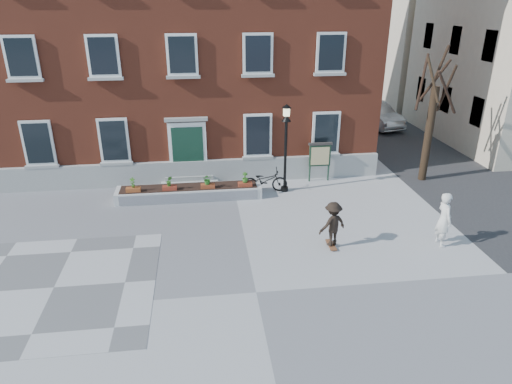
{
  "coord_description": "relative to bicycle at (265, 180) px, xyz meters",
  "views": [
    {
      "loc": [
        -1.41,
        -11.11,
        8.04
      ],
      "look_at": [
        0.5,
        4.0,
        1.5
      ],
      "focal_mm": 32.0,
      "sensor_mm": 36.0,
      "label": 1
    }
  ],
  "objects": [
    {
      "name": "ground",
      "position": [
        -1.34,
        -7.49,
        -0.53
      ],
      "size": [
        100.0,
        100.0,
        0.0
      ],
      "primitive_type": "plane",
      "color": "#9B9C9E",
      "rests_on": "ground"
    },
    {
      "name": "notice_board",
      "position": [
        2.72,
        0.96,
        0.74
      ],
      "size": [
        1.1,
        0.16,
        1.87
      ],
      "color": "#193321",
      "rests_on": "ground"
    },
    {
      "name": "planter_assembly",
      "position": [
        -3.33,
        -0.32,
        -0.22
      ],
      "size": [
        6.2,
        1.12,
        1.15
      ],
      "color": "silver",
      "rests_on": "ground"
    },
    {
      "name": "bicycle",
      "position": [
        0.0,
        0.0,
        0.0
      ],
      "size": [
        2.04,
        0.82,
        1.05
      ],
      "primitive_type": "imported",
      "rotation": [
        0.0,
        0.0,
        1.51
      ],
      "color": "black",
      "rests_on": "ground"
    },
    {
      "name": "bare_tree",
      "position": [
        7.67,
        0.52,
        2.27
      ],
      "size": [
        1.83,
        1.83,
        6.16
      ],
      "color": "#2F2115",
      "rests_on": "ground"
    },
    {
      "name": "bystander",
      "position": [
        5.44,
        -5.48,
        0.46
      ],
      "size": [
        0.48,
        0.72,
        1.96
      ],
      "primitive_type": "imported",
      "rotation": [
        0.0,
        0.0,
        1.59
      ],
      "color": "silver",
      "rests_on": "ground"
    },
    {
      "name": "side_street",
      "position": [
        16.66,
        12.29,
        6.5
      ],
      "size": [
        15.2,
        36.0,
        14.5
      ],
      "color": "#333335",
      "rests_on": "ground"
    },
    {
      "name": "lamp_post",
      "position": [
        0.89,
        -0.05,
        2.01
      ],
      "size": [
        0.4,
        0.4,
        3.93
      ],
      "color": "black",
      "rests_on": "ground"
    },
    {
      "name": "brick_building",
      "position": [
        -3.34,
        6.48,
        5.78
      ],
      "size": [
        18.4,
        10.85,
        12.6
      ],
      "color": "brown",
      "rests_on": "ground"
    },
    {
      "name": "parked_car",
      "position": [
        8.88,
        10.23,
        0.28
      ],
      "size": [
        2.78,
        5.15,
        1.61
      ],
      "primitive_type": "imported",
      "rotation": [
        0.0,
        0.0,
        0.23
      ],
      "color": "silver",
      "rests_on": "ground"
    },
    {
      "name": "checker_patch",
      "position": [
        -7.34,
        -6.49,
        -0.52
      ],
      "size": [
        6.0,
        6.0,
        0.01
      ],
      "primitive_type": "cube",
      "color": "#5C5C5F",
      "rests_on": "ground"
    },
    {
      "name": "skateboarder",
      "position": [
        1.6,
        -5.14,
        0.35
      ],
      "size": [
        1.18,
        0.93,
        1.68
      ],
      "color": "brown",
      "rests_on": "ground"
    }
  ]
}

